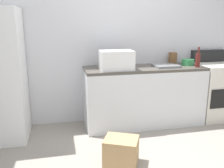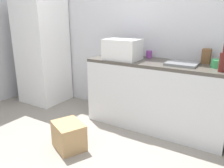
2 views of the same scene
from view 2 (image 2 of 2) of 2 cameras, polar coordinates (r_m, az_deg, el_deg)
ground_plane at (r=2.48m, az=-7.42°, el=-19.44°), size 6.00×6.00×0.00m
wall_back at (r=3.35m, az=8.99°, el=13.81°), size 5.00×0.10×2.60m
kitchen_counter at (r=3.08m, az=10.89°, el=-2.71°), size 1.80×0.60×0.90m
refrigerator at (r=4.10m, az=-17.07°, el=7.69°), size 0.68×0.66×1.73m
microwave at (r=3.05m, az=2.66°, el=8.71°), size 0.46×0.34×0.27m
sink_basin at (r=2.83m, az=17.26°, el=4.91°), size 0.36×0.32×0.03m
wine_bottle at (r=2.61m, az=26.10°, el=5.13°), size 0.07×0.07×0.30m
coffee_mug at (r=3.21m, az=9.32°, el=7.40°), size 0.08×0.08×0.10m
knife_block at (r=3.00m, az=22.66°, el=6.47°), size 0.10×0.10×0.18m
mixing_bowl at (r=2.83m, az=25.51°, el=4.64°), size 0.19×0.19×0.09m
cardboard_box_medium at (r=2.69m, az=-10.83°, el=-12.66°), size 0.46×0.42×0.31m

